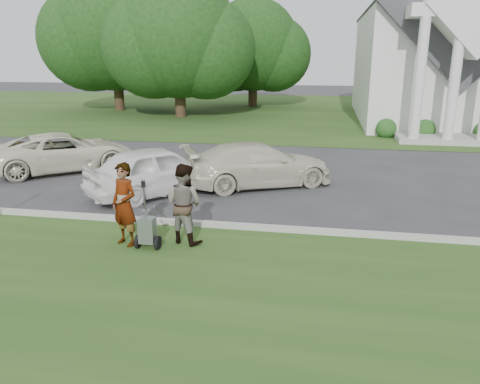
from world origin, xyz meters
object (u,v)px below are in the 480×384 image
(tree_far, at_px, (114,36))
(striping_cart, at_px, (148,231))
(person_left, at_px, (124,205))
(car_a, at_px, (65,152))
(person_right, at_px, (184,204))
(tree_left, at_px, (178,42))
(church, at_px, (436,28))
(car_b, at_px, (158,170))
(tree_back, at_px, (253,49))
(parking_meter_near, at_px, (144,198))
(car_c, at_px, (258,164))

(tree_far, bearing_deg, striping_cart, -64.62)
(person_left, height_order, car_a, person_left)
(person_left, height_order, person_right, person_left)
(tree_left, xyz_separation_m, striping_cart, (6.36, -23.04, -4.67))
(church, xyz_separation_m, car_b, (-11.93, -19.87, -5.16))
(car_b, bearing_deg, tree_back, -46.13)
(parking_meter_near, bearing_deg, church, 63.90)
(person_right, bearing_deg, tree_back, -64.00)
(tree_left, xyz_separation_m, person_left, (5.78, -22.91, -4.13))
(church, height_order, tree_far, church)
(tree_left, height_order, car_a, tree_left)
(person_right, relative_size, car_a, 0.37)
(parking_meter_near, bearing_deg, striping_cart, -66.44)
(striping_cart, height_order, car_c, car_c)
(tree_far, distance_m, car_b, 24.90)
(tree_back, xyz_separation_m, car_b, (1.08, -26.75, -3.95))
(tree_back, xyz_separation_m, car_c, (4.08, -25.20, -3.99))
(tree_far, height_order, car_a, tree_far)
(person_right, bearing_deg, car_a, -22.75)
(striping_cart, bearing_deg, car_b, 106.52)
(car_a, distance_m, car_c, 7.67)
(tree_left, distance_m, tree_back, 8.95)
(tree_back, relative_size, parking_meter_near, 7.55)
(tree_far, xyz_separation_m, tree_back, (10.00, 5.00, -0.97))
(tree_back, height_order, car_c, tree_back)
(car_b, height_order, car_c, car_b)
(church, relative_size, tree_back, 2.51)
(tree_back, height_order, parking_meter_near, tree_back)
(person_right, relative_size, parking_meter_near, 1.49)
(person_right, distance_m, car_a, 9.05)
(tree_far, bearing_deg, car_b, -63.00)
(tree_left, bearing_deg, tree_far, 153.44)
(person_left, bearing_deg, tree_back, 117.86)
(tree_far, xyz_separation_m, person_right, (13.08, -25.51, -4.74))
(tree_far, height_order, person_right, tree_far)
(tree_far, distance_m, tree_back, 11.22)
(church, xyz_separation_m, striping_cart, (-10.66, -24.17, -5.50))
(tree_back, xyz_separation_m, car_a, (-3.54, -24.34, -4.01))
(striping_cart, relative_size, car_c, 0.22)
(church, distance_m, car_c, 21.04)
(tree_back, bearing_deg, person_right, -84.25)
(tree_back, bearing_deg, person_left, -86.72)
(person_left, relative_size, car_b, 0.43)
(tree_far, bearing_deg, person_left, -65.55)
(person_left, distance_m, parking_meter_near, 1.15)
(striping_cart, bearing_deg, church, 66.16)
(tree_left, height_order, car_c, tree_left)
(tree_back, relative_size, person_right, 5.05)
(person_right, xyz_separation_m, car_a, (-6.62, 6.17, -0.23))
(tree_far, relative_size, striping_cart, 10.70)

